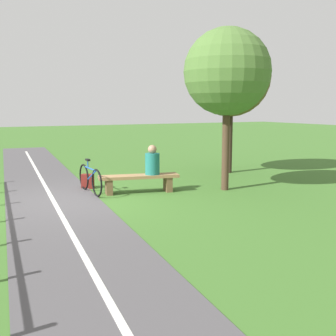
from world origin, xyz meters
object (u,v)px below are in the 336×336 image
bench (139,180)px  backpack (88,181)px  bicycle (90,179)px  tree_far_left (227,72)px  tree_by_path (231,77)px  person_seated (152,162)px

bench → backpack: (1.02, -1.20, -0.14)m
bench → bicycle: bearing=-11.9°
bench → backpack: bearing=-36.8°
tree_far_left → bench: bearing=-18.1°
bicycle → tree_far_left: size_ratio=0.40×
tree_by_path → tree_far_left: bearing=52.2°
bench → tree_by_path: tree_by_path is taller
backpack → bench: bearing=130.3°
bench → tree_by_path: (-4.08, -1.66, 2.89)m
bench → bicycle: 1.27m
bench → tree_by_path: 5.27m
bicycle → backpack: 0.71m
tree_far_left → tree_by_path: tree_by_path is taller
person_seated → tree_by_path: (-3.72, -1.74, 2.43)m
person_seated → tree_far_left: size_ratio=0.18×
tree_far_left → tree_by_path: size_ratio=0.94×
bicycle → tree_by_path: size_ratio=0.38×
bicycle → tree_far_left: tree_far_left is taller
bench → bicycle: bicycle is taller
backpack → bicycle: bearing=78.7°
person_seated → bicycle: size_ratio=0.45×
bench → bicycle: (1.15, -0.53, 0.04)m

